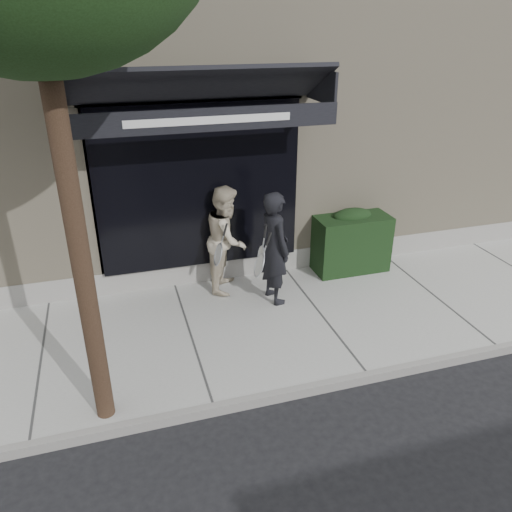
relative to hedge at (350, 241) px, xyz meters
name	(u,v)px	position (x,y,z in m)	size (l,w,h in m)	color
ground	(319,319)	(-1.10, -1.25, -0.66)	(80.00, 80.00, 0.00)	black
sidewalk	(319,315)	(-1.10, -1.25, -0.60)	(20.00, 3.00, 0.12)	#A3A39D
curb	(368,377)	(-1.10, -2.80, -0.59)	(20.00, 0.10, 0.14)	gray
building_facade	(234,93)	(-1.11, 3.71, 2.08)	(14.30, 8.04, 5.64)	#B7A98C
hedge	(350,241)	(0.00, 0.00, 0.00)	(1.30, 0.70, 1.14)	black
pedestrian_front	(275,248)	(-1.64, -0.66, 0.36)	(0.74, 0.90, 1.80)	black
pedestrian_back	(227,239)	(-2.24, -0.05, 0.34)	(0.95, 1.05, 1.75)	beige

